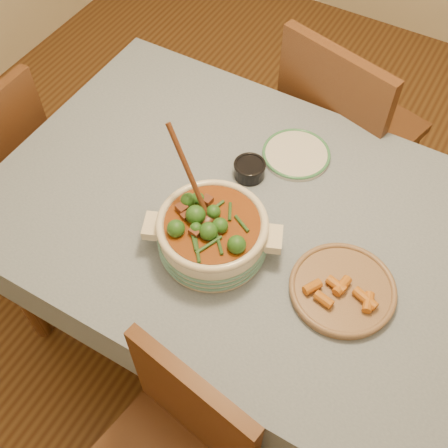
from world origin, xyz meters
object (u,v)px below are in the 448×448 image
at_px(white_plate, 296,154).
at_px(condiment_bowl, 250,169).
at_px(stew_casserole, 212,232).
at_px(chair_far, 341,128).
at_px(dining_table, 259,236).
at_px(fried_plate, 343,288).

height_order(white_plate, condiment_bowl, condiment_bowl).
distance_m(stew_casserole, chair_far, 0.90).
bearing_deg(stew_casserole, condiment_bowl, 97.80).
xyz_separation_m(dining_table, white_plate, (-0.02, 0.28, 0.10)).
bearing_deg(white_plate, dining_table, -86.07).
bearing_deg(condiment_bowl, white_plate, 57.32).
relative_size(white_plate, condiment_bowl, 2.10).
height_order(dining_table, condiment_bowl, condiment_bowl).
relative_size(fried_plate, chair_far, 0.35).
height_order(dining_table, stew_casserole, stew_casserole).
bearing_deg(dining_table, fried_plate, -19.16).
distance_m(fried_plate, chair_far, 0.88).
xyz_separation_m(white_plate, chair_far, (0.03, 0.40, -0.21)).
bearing_deg(white_plate, fried_plate, -50.02).
xyz_separation_m(dining_table, fried_plate, (0.31, -0.11, 0.11)).
relative_size(white_plate, fried_plate, 0.67).
xyz_separation_m(stew_casserole, white_plate, (0.05, 0.44, -0.07)).
xyz_separation_m(white_plate, fried_plate, (0.33, -0.39, 0.01)).
relative_size(dining_table, white_plate, 7.33).
relative_size(dining_table, chair_far, 1.72).
distance_m(dining_table, chair_far, 0.70).
relative_size(dining_table, stew_casserole, 4.25).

